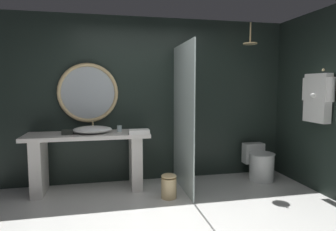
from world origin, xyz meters
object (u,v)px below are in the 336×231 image
vessel_sink (92,130)px  round_wall_mirror (88,93)px  tissue_box (68,132)px  toilet (260,163)px  rain_shower_head (250,42)px  hanging_bathrobe (317,96)px  waste_bin (169,186)px  tumbler_cup (119,129)px  folded_hand_towel (139,132)px

vessel_sink → round_wall_mirror: 0.59m
tissue_box → round_wall_mirror: bearing=50.0°
round_wall_mirror → toilet: size_ratio=1.53×
rain_shower_head → toilet: 1.95m
rain_shower_head → hanging_bathrobe: size_ratio=0.44×
round_wall_mirror → waste_bin: (1.08, -0.82, -1.25)m
toilet → tissue_box: bearing=179.6°
tumbler_cup → tissue_box: bearing=-173.2°
folded_hand_towel → tumbler_cup: bearing=137.8°
tumbler_cup → toilet: bearing=-2.7°
round_wall_mirror → toilet: (2.70, -0.35, -1.16)m
tissue_box → toilet: size_ratio=0.25×
vessel_sink → round_wall_mirror: size_ratio=0.62×
hanging_bathrobe → toilet: size_ratio=1.27×
tumbler_cup → round_wall_mirror: bearing=151.8°
round_wall_mirror → waste_bin: 1.84m
tumbler_cup → hanging_bathrobe: bearing=-17.0°
tissue_box → folded_hand_towel: bearing=-8.8°
tissue_box → hanging_bathrobe: 3.53m
hanging_bathrobe → waste_bin: size_ratio=2.20×
rain_shower_head → waste_bin: (-1.39, -0.46, -2.03)m
waste_bin → hanging_bathrobe: bearing=-6.8°
tumbler_cup → waste_bin: 1.12m
toilet → hanging_bathrobe: bearing=-58.6°
tumbler_cup → folded_hand_towel: bearing=-42.2°
rain_shower_head → round_wall_mirror: bearing=171.7°
round_wall_mirror → tumbler_cup: bearing=-28.2°
rain_shower_head → hanging_bathrobe: 1.27m
vessel_sink → tissue_box: (-0.34, -0.05, -0.02)m
waste_bin → folded_hand_towel: (-0.36, 0.33, 0.71)m
waste_bin → folded_hand_towel: folded_hand_towel is taller
vessel_sink → hanging_bathrobe: bearing=-14.4°
hanging_bathrobe → tissue_box: bearing=167.9°
vessel_sink → tissue_box: vessel_sink is taller
tumbler_cup → hanging_bathrobe: (2.69, -0.82, 0.49)m
waste_bin → round_wall_mirror: bearing=142.9°
waste_bin → folded_hand_towel: 0.86m
vessel_sink → waste_bin: vessel_sink is taller
hanging_bathrobe → waste_bin: hanging_bathrobe is taller
tissue_box → rain_shower_head: (2.74, -0.03, 1.33)m
toilet → waste_bin: (-1.62, -0.47, -0.10)m
tissue_box → waste_bin: bearing=-19.9°
folded_hand_towel → tissue_box: bearing=171.2°
hanging_bathrobe → toilet: bearing=121.4°
tumbler_cup → round_wall_mirror: size_ratio=0.10×
tumbler_cup → rain_shower_head: (2.02, -0.12, 1.31)m
tissue_box → folded_hand_towel: tissue_box is taller
hanging_bathrobe → folded_hand_towel: (-2.42, 0.58, -0.50)m
toilet → waste_bin: 1.69m
rain_shower_head → folded_hand_towel: (-1.75, -0.12, -1.33)m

